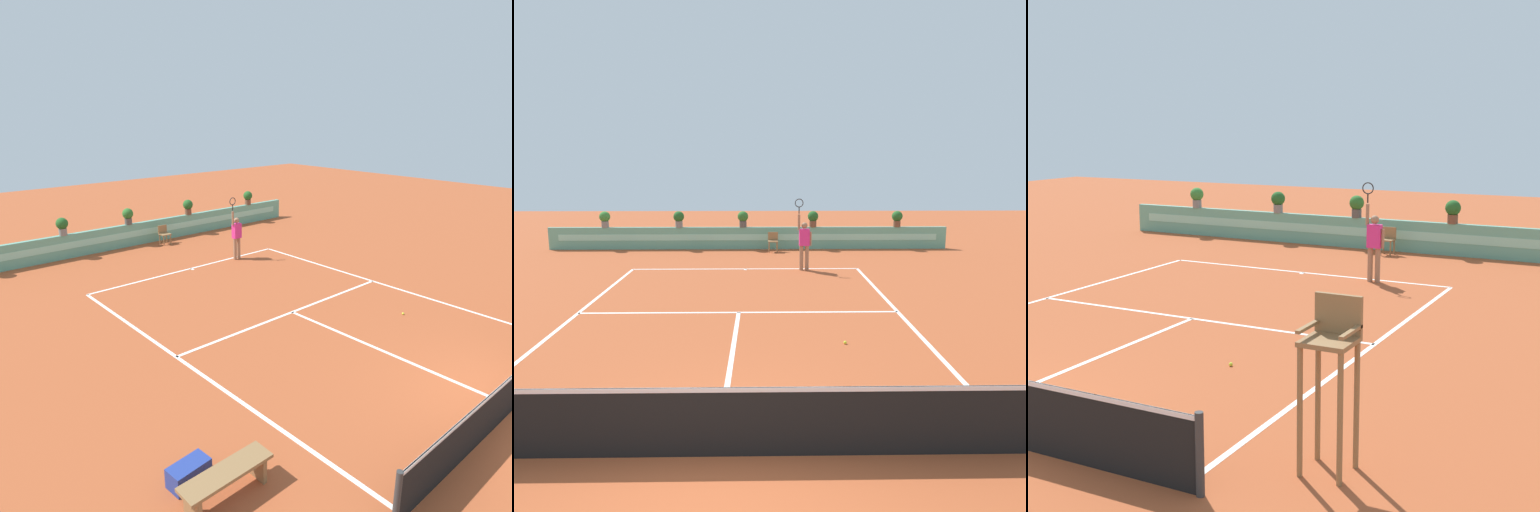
% 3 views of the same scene
% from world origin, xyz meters
% --- Properties ---
extents(ground_plane, '(60.00, 60.00, 0.00)m').
position_xyz_m(ground_plane, '(0.00, 6.00, 0.00)').
color(ground_plane, '#A84C28').
extents(court_lines, '(8.32, 11.94, 0.01)m').
position_xyz_m(court_lines, '(0.00, 6.72, 0.00)').
color(court_lines, white).
rests_on(court_lines, ground).
extents(net, '(8.92, 0.10, 1.00)m').
position_xyz_m(net, '(0.00, 0.00, 0.51)').
color(net, '#333333').
rests_on(net, ground).
extents(back_wall_barrier, '(18.00, 0.21, 1.00)m').
position_xyz_m(back_wall_barrier, '(0.00, 16.39, 0.50)').
color(back_wall_barrier, '#60A88E').
rests_on(back_wall_barrier, ground).
extents(ball_kid_chair, '(0.44, 0.44, 0.85)m').
position_xyz_m(ball_kid_chair, '(1.10, 15.66, 0.48)').
color(ball_kid_chair, olive).
rests_on(ball_kid_chair, ground).
extents(tennis_player, '(0.62, 0.24, 2.58)m').
position_xyz_m(tennis_player, '(2.12, 11.66, 1.05)').
color(tennis_player, '#9E7051').
rests_on(tennis_player, ground).
extents(tennis_ball_near_baseline, '(0.07, 0.07, 0.07)m').
position_xyz_m(tennis_ball_near_baseline, '(2.36, 4.07, 0.03)').
color(tennis_ball_near_baseline, '#CCE033').
rests_on(tennis_ball_near_baseline, ground).
extents(potted_plant_far_right, '(0.48, 0.48, 0.72)m').
position_xyz_m(potted_plant_far_right, '(6.75, 16.39, 1.41)').
color(potted_plant_far_right, brown).
rests_on(potted_plant_far_right, back_wall_barrier).
extents(potted_plant_right, '(0.48, 0.48, 0.72)m').
position_xyz_m(potted_plant_right, '(2.92, 16.39, 1.41)').
color(potted_plant_right, brown).
rests_on(potted_plant_right, back_wall_barrier).
extents(potted_plant_left, '(0.48, 0.48, 0.72)m').
position_xyz_m(potted_plant_left, '(-3.14, 16.39, 1.41)').
color(potted_plant_left, gray).
rests_on(potted_plant_left, back_wall_barrier).
extents(potted_plant_far_left, '(0.48, 0.48, 0.72)m').
position_xyz_m(potted_plant_far_left, '(-6.45, 16.39, 1.41)').
color(potted_plant_far_left, gray).
rests_on(potted_plant_far_left, back_wall_barrier).
extents(potted_plant_centre, '(0.48, 0.48, 0.72)m').
position_xyz_m(potted_plant_centre, '(-0.25, 16.39, 1.41)').
color(potted_plant_centre, '#514C47').
rests_on(potted_plant_centre, back_wall_barrier).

